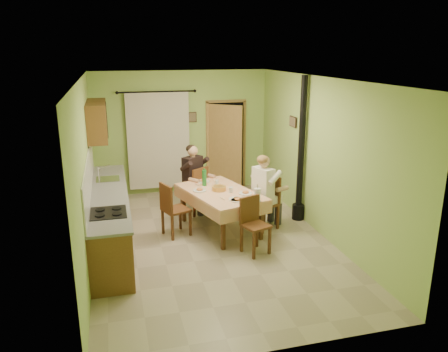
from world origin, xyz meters
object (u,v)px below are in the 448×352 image
object	(u,v)px
dining_table	(220,211)
man_far	(194,171)
chair_right	(264,213)
chair_left	(176,220)
stove_flue	(300,169)
chair_far	(195,199)
man_right	(264,183)
chair_near	(255,236)

from	to	relation	value
dining_table	man_far	world-z (taller)	man_far
dining_table	chair_right	distance (m)	0.83
chair_left	stove_flue	bearing A→B (deg)	73.18
chair_left	stove_flue	xyz separation A→B (m)	(2.46, 0.16, 0.73)
chair_far	man_far	bearing A→B (deg)	90.00
chair_right	stove_flue	size ratio (longest dim) A/B	0.36
man_far	man_right	xyz separation A→B (m)	(1.10, -1.14, 0.00)
dining_table	chair_far	size ratio (longest dim) A/B	2.02
man_right	chair_right	bearing A→B (deg)	-90.00
chair_left	man_far	world-z (taller)	man_far
chair_far	chair_near	size ratio (longest dim) A/B	1.04
chair_near	chair_left	bearing A→B (deg)	-62.36
dining_table	chair_left	world-z (taller)	chair_left
chair_right	dining_table	bearing A→B (deg)	59.96
stove_flue	chair_left	bearing A→B (deg)	-176.32
chair_left	man_right	distance (m)	1.75
man_right	chair_near	bearing A→B (deg)	130.34
chair_far	man_right	world-z (taller)	man_right
chair_near	chair_left	size ratio (longest dim) A/B	0.96
chair_near	chair_left	xyz separation A→B (m)	(-1.16, 1.04, 0.00)
man_right	chair_left	bearing A→B (deg)	64.15
chair_right	man_far	bearing A→B (deg)	22.31
chair_far	man_far	distance (m)	0.59
chair_right	chair_left	xyz separation A→B (m)	(-1.66, 0.10, -0.00)
chair_near	stove_flue	distance (m)	1.92
man_far	stove_flue	world-z (taller)	stove_flue
chair_right	man_far	size ratio (longest dim) A/B	0.72
chair_right	stove_flue	distance (m)	1.12
dining_table	man_right	xyz separation A→B (m)	(0.81, -0.12, 0.50)
chair_far	chair_near	bearing A→B (deg)	-107.61
chair_right	man_far	distance (m)	1.69
chair_right	stove_flue	world-z (taller)	stove_flue
chair_right	stove_flue	bearing A→B (deg)	-94.84
man_far	chair_left	bearing A→B (deg)	-151.59
chair_near	man_right	bearing A→B (deg)	-137.62
chair_far	chair_left	xyz separation A→B (m)	(-0.55, -1.02, 0.00)
man_right	man_far	bearing A→B (deg)	21.81
dining_table	chair_right	world-z (taller)	chair_right
chair_far	dining_table	bearing A→B (deg)	-107.94
chair_left	man_far	bearing A→B (deg)	131.90
dining_table	chair_left	distance (m)	0.84
chair_left	dining_table	bearing A→B (deg)	70.54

